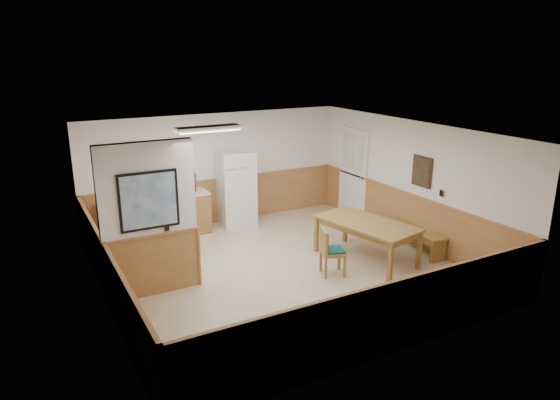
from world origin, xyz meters
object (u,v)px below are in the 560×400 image
dining_bench (413,232)px  soap_bottle (119,196)px  fire_extinguisher (193,182)px  refrigerator (236,188)px  dining_table (366,227)px  dining_chair (329,248)px

dining_bench → soap_bottle: size_ratio=7.40×
dining_bench → fire_extinguisher: size_ratio=3.42×
refrigerator → soap_bottle: (-2.52, 0.09, 0.16)m
dining_table → dining_bench: dining_table is taller
soap_bottle → dining_bench: bearing=-31.5°
dining_chair → fire_extinguisher: bearing=130.1°
refrigerator → soap_bottle: refrigerator is taller
dining_table → fire_extinguisher: bearing=115.1°
dining_chair → fire_extinguisher: size_ratio=1.82×
dining_table → fire_extinguisher: size_ratio=4.41×
fire_extinguisher → soap_bottle: 1.56m
dining_chair → soap_bottle: bearing=149.1°
dining_table → soap_bottle: size_ratio=9.55×
soap_bottle → fire_extinguisher: bearing=-1.9°
refrigerator → dining_chair: (0.34, -3.21, -0.36)m
refrigerator → dining_bench: size_ratio=1.06×
dining_table → dining_chair: (-0.99, -0.22, -0.16)m
refrigerator → fire_extinguisher: bearing=-178.5°
dining_chair → fire_extinguisher: 3.56m
refrigerator → dining_bench: refrigerator is taller
dining_table → soap_bottle: bearing=129.3°
dining_chair → fire_extinguisher: (-1.31, 3.25, 0.61)m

